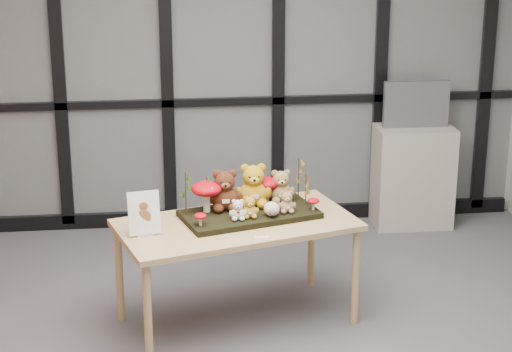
{
  "coord_description": "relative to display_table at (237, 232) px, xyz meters",
  "views": [
    {
      "loc": [
        -0.56,
        -4.86,
        2.83
      ],
      "look_at": [
        0.06,
        0.6,
        1.02
      ],
      "focal_mm": 65.0,
      "sensor_mm": 36.0,
      "label": 1
    }
  ],
  "objects": [
    {
      "name": "display_table",
      "position": [
        0.0,
        0.0,
        0.0
      ],
      "size": [
        1.65,
        1.14,
        0.7
      ],
      "rotation": [
        0.0,
        0.0,
        0.29
      ],
      "color": "tan",
      "rests_on": "floor"
    },
    {
      "name": "mushroom_front_right",
      "position": [
        0.51,
        0.07,
        0.15
      ],
      "size": [
        0.08,
        0.08,
        0.09
      ],
      "primitive_type": null,
      "color": "#A5050F",
      "rests_on": "diorama_tray"
    },
    {
      "name": "sprig_green_centre",
      "position": [
        -0.02,
        0.23,
        0.19
      ],
      "size": [
        0.05,
        0.05,
        0.17
      ],
      "primitive_type": null,
      "color": "#133C0D",
      "rests_on": "diorama_tray"
    },
    {
      "name": "label_card",
      "position": [
        0.13,
        -0.27,
        0.07
      ],
      "size": [
        0.08,
        0.03,
        0.0
      ],
      "primitive_type": "cube",
      "color": "white",
      "rests_on": "display_table"
    },
    {
      "name": "bear_tan_back",
      "position": [
        0.32,
        0.25,
        0.23
      ],
      "size": [
        0.23,
        0.21,
        0.24
      ],
      "primitive_type": null,
      "rotation": [
        0.0,
        0.0,
        0.29
      ],
      "color": "olive",
      "rests_on": "diorama_tray"
    },
    {
      "name": "cabinet",
      "position": [
        1.62,
        1.61,
        -0.21
      ],
      "size": [
        0.63,
        0.37,
        0.85
      ],
      "primitive_type": "cube",
      "color": "#9D988C",
      "rests_on": "floor"
    },
    {
      "name": "bear_pooh_yellow",
      "position": [
        0.13,
        0.21,
        0.26
      ],
      "size": [
        0.29,
        0.28,
        0.31
      ],
      "primitive_type": null,
      "rotation": [
        0.0,
        0.0,
        0.29
      ],
      "color": "#BE8811",
      "rests_on": "diorama_tray"
    },
    {
      "name": "mushroom_front_left",
      "position": [
        -0.24,
        -0.12,
        0.15
      ],
      "size": [
        0.08,
        0.08,
        0.09
      ],
      "primitive_type": null,
      "color": "#A5050F",
      "rests_on": "diorama_tray"
    },
    {
      "name": "bear_white_bow",
      "position": [
        0.0,
        -0.04,
        0.18
      ],
      "size": [
        0.14,
        0.13,
        0.15
      ],
      "primitive_type": null,
      "rotation": [
        0.0,
        0.0,
        0.29
      ],
      "color": "silver",
      "rests_on": "diorama_tray"
    },
    {
      "name": "monitor",
      "position": [
        1.62,
        1.62,
        0.4
      ],
      "size": [
        0.54,
        0.06,
        0.38
      ],
      "color": "#515459",
      "rests_on": "cabinet"
    },
    {
      "name": "mushroom_back_right",
      "position": [
        0.22,
        0.26,
        0.2
      ],
      "size": [
        0.17,
        0.17,
        0.19
      ],
      "primitive_type": null,
      "color": "#A5050F",
      "rests_on": "diorama_tray"
    },
    {
      "name": "plush_cream_hedgehog",
      "position": [
        0.22,
        -0.01,
        0.15
      ],
      "size": [
        0.09,
        0.09,
        0.1
      ],
      "primitive_type": null,
      "rotation": [
        0.0,
        0.0,
        0.29
      ],
      "color": "silver",
      "rests_on": "diorama_tray"
    },
    {
      "name": "glass_partition",
      "position": [
        0.06,
        1.83,
        0.78
      ],
      "size": [
        4.9,
        0.06,
        2.78
      ],
      "color": "#2D383F",
      "rests_on": "floor"
    },
    {
      "name": "bear_brown_medium",
      "position": [
        -0.06,
        0.15,
        0.25
      ],
      "size": [
        0.27,
        0.26,
        0.29
      ],
      "primitive_type": null,
      "rotation": [
        0.0,
        0.0,
        0.29
      ],
      "color": "#482110",
      "rests_on": "diorama_tray"
    },
    {
      "name": "sprig_green_mid_left",
      "position": [
        -0.17,
        0.17,
        0.21
      ],
      "size": [
        0.05,
        0.05,
        0.22
      ],
      "primitive_type": null,
      "color": "#133C0D",
      "rests_on": "diorama_tray"
    },
    {
      "name": "bear_beige_small",
      "position": [
        0.33,
        0.05,
        0.18
      ],
      "size": [
        0.15,
        0.14,
        0.16
      ],
      "primitive_type": null,
      "rotation": [
        0.0,
        0.0,
        0.29
      ],
      "color": "#A17C55",
      "rests_on": "diorama_tray"
    },
    {
      "name": "diorama_tray",
      "position": [
        0.09,
        0.09,
        0.09
      ],
      "size": [
        0.95,
        0.66,
        0.04
      ],
      "primitive_type": "cube",
      "rotation": [
        0.0,
        0.0,
        0.29
      ],
      "color": "black",
      "rests_on": "display_table"
    },
    {
      "name": "sprig_dry_mid_right",
      "position": [
        0.47,
        0.18,
        0.21
      ],
      "size": [
        0.05,
        0.05,
        0.21
      ],
      "primitive_type": null,
      "color": "brown",
      "rests_on": "diorama_tray"
    },
    {
      "name": "sprig_green_far_left",
      "position": [
        -0.32,
        0.08,
        0.25
      ],
      "size": [
        0.05,
        0.05,
        0.28
      ],
      "primitive_type": null,
      "color": "#133C0D",
      "rests_on": "diorama_tray"
    },
    {
      "name": "mushroom_back_left",
      "position": [
        -0.18,
        0.12,
        0.22
      ],
      "size": [
        0.2,
        0.2,
        0.22
      ],
      "primitive_type": null,
      "color": "#A5050F",
      "rests_on": "diorama_tray"
    },
    {
      "name": "sign_holder",
      "position": [
        -0.58,
        -0.15,
        0.2
      ],
      "size": [
        0.2,
        0.09,
        0.28
      ],
      "rotation": [
        0.0,
        0.0,
        0.18
      ],
      "color": "silver",
      "rests_on": "display_table"
    },
    {
      "name": "bear_small_yellow",
      "position": [
        0.08,
        -0.01,
        0.18
      ],
      "size": [
        0.14,
        0.14,
        0.16
      ],
      "primitive_type": null,
      "rotation": [
        0.0,
        0.0,
        0.29
      ],
      "color": "#B78A24",
      "rests_on": "diorama_tray"
    },
    {
      "name": "sprig_dry_far_right",
      "position": [
        0.44,
        0.29,
        0.25
      ],
      "size": [
        0.05,
        0.05,
        0.29
      ],
      "primitive_type": null,
      "color": "brown",
      "rests_on": "diorama_tray"
    },
    {
      "name": "room_shell",
      "position": [
        0.06,
        -0.64,
        1.04
      ],
      "size": [
        5.0,
        5.0,
        5.0
      ],
      "color": "#AEABA4",
      "rests_on": "floor"
    }
  ]
}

